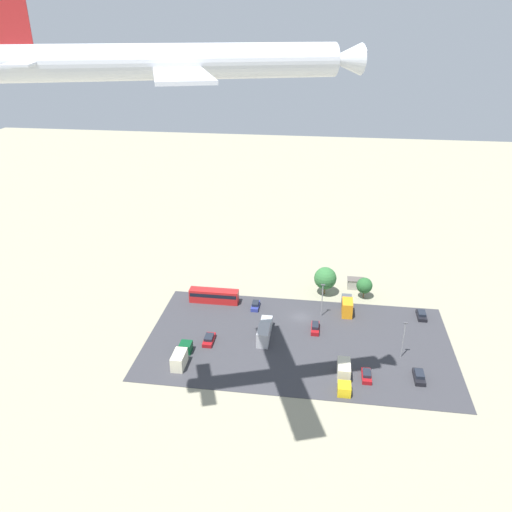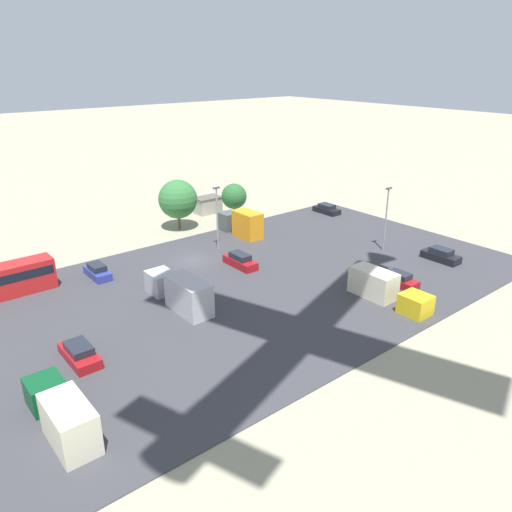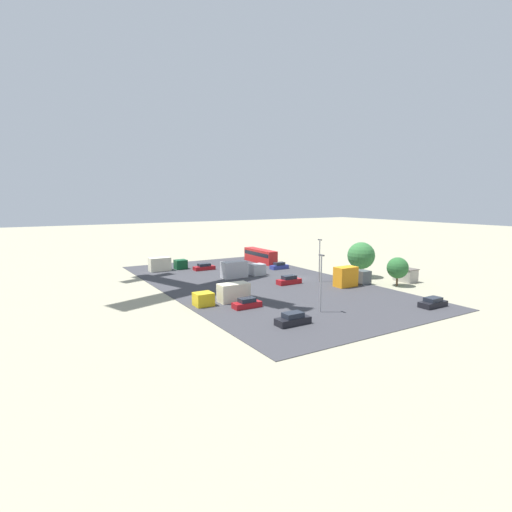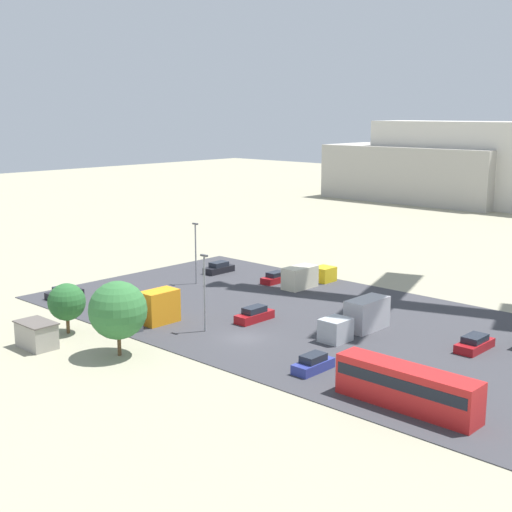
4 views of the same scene
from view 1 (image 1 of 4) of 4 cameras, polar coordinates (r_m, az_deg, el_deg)
The scene contains 19 objects.
ground_plane at distance 115.00m, azimuth 5.14°, elevation -6.97°, with size 400.00×400.00×0.00m, color gray.
parking_lot_surface at distance 106.84m, azimuth 4.83°, elevation -9.71°, with size 63.53×34.89×0.08m.
shed_building at distance 128.22m, azimuth 11.29°, elevation -3.10°, with size 4.19×2.74×2.58m.
bus at distance 119.74m, azimuth -4.82°, elevation -4.52°, with size 11.71×2.54×3.28m.
parked_car_0 at distance 101.02m, azimuth 18.14°, elevation -12.93°, with size 1.89×4.52×1.55m.
parked_car_1 at distance 106.46m, azimuth -5.39°, elevation -9.46°, with size 1.99×4.69×1.44m.
parked_car_2 at distance 110.27m, azimuth 6.78°, elevation -8.14°, with size 1.71×4.74×1.60m.
parked_car_3 at distance 120.07m, azimuth 18.39°, elevation -6.42°, with size 1.95×4.40×1.41m.
parked_car_4 at distance 98.75m, azimuth 12.52°, elevation -13.18°, with size 1.75×4.21×1.44m.
parked_car_5 at distance 117.55m, azimuth -0.07°, elevation -5.67°, with size 1.71×4.15×1.53m.
parked_truck_0 at distance 96.95m, azimuth 10.01°, elevation -13.24°, with size 2.39×8.76×2.80m.
parked_truck_1 at distance 106.73m, azimuth 0.96°, elevation -8.65°, with size 2.42×9.43×3.29m.
parked_truck_2 at distance 117.36m, azimuth 10.36°, elevation -5.62°, with size 2.33×7.41×3.58m.
parked_truck_3 at distance 101.06m, azimuth -8.55°, elevation -11.26°, with size 2.37×8.36×2.95m.
tree_near_shed at distance 123.39m, azimuth 12.29°, elevation -3.32°, with size 3.85×3.85×5.25m.
tree_apron_mid at distance 122.81m, azimuth 7.92°, elevation -2.53°, with size 5.46×5.46×7.12m.
light_pole_lot_centre at distance 103.65m, azimuth 16.50°, elevation -9.00°, with size 0.90×0.28×8.11m.
light_pole_lot_edge at distance 113.58m, azimuth 7.57°, elevation -4.85°, with size 0.90×0.28×8.12m.
airplane at distance 59.97m, azimuth -7.78°, elevation 21.15°, with size 39.19×33.08×9.38m.
Camera 1 is at (-3.30, 97.44, 60.99)m, focal length 35.00 mm.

